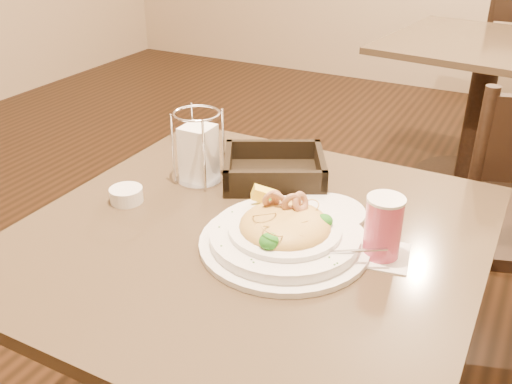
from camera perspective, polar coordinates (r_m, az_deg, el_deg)
The scene contains 8 objects.
main_table at distance 1.30m, azimuth -0.42°, elevation -12.48°, with size 0.90×0.90×0.72m.
background_table at distance 2.98m, azimuth 21.71°, elevation 9.52°, with size 1.01×1.01×0.72m.
pasta_bowl at distance 1.10m, azimuth 2.88°, elevation -4.05°, with size 0.36×0.33×0.11m.
drink_glass at distance 1.08m, azimuth 12.59°, elevation -3.49°, with size 0.13×0.13×0.12m.
bread_basket at distance 1.36m, azimuth 1.82°, elevation 2.07°, with size 0.30×0.28×0.06m.
napkin_caddy at distance 1.34m, azimuth -5.76°, elevation 4.03°, with size 0.11×0.11×0.17m.
side_plate at distance 1.23m, azimuth 7.16°, elevation -2.03°, with size 0.16×0.16×0.01m, color white.
butter_ramekin at distance 1.30m, azimuth -12.84°, elevation -0.28°, with size 0.07×0.07×0.03m, color white.
Camera 1 is at (0.47, -0.87, 1.33)m, focal length 40.00 mm.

